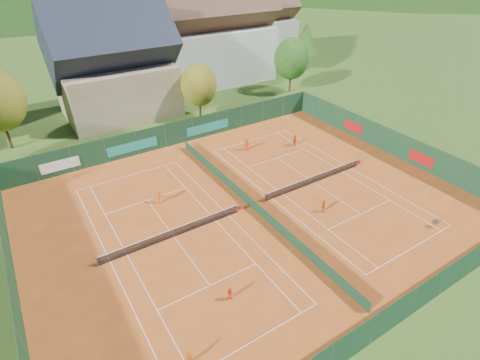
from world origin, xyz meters
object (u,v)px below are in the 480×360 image
at_px(player_left_near, 189,358).
at_px(player_right_far_a, 247,144).
at_px(player_left_far, 159,196).
at_px(player_left_mid, 230,294).
at_px(ball_hopper, 435,222).
at_px(player_right_far_b, 295,140).
at_px(hotel_block_b, 253,27).
at_px(hotel_block_a, 212,38).
at_px(chalet, 114,68).
at_px(player_right_near, 323,206).

relative_size(player_left_near, player_right_far_a, 0.82).
bearing_deg(player_left_far, player_left_near, 96.83).
bearing_deg(player_left_far, player_left_mid, 111.97).
height_order(ball_hopper, player_right_far_b, player_right_far_b).
height_order(hotel_block_b, player_left_mid, hotel_block_b).
bearing_deg(player_right_far_a, player_left_near, 38.46).
bearing_deg(player_left_far, hotel_block_b, -110.71).
height_order(hotel_block_b, ball_hopper, hotel_block_b).
height_order(player_left_far, player_right_far_a, player_left_far).
xyz_separation_m(hotel_block_a, player_left_far, (-23.13, -30.62, -6.60)).
xyz_separation_m(player_left_far, player_right_far_b, (18.83, 2.41, -0.07)).
distance_m(hotel_block_a, player_left_near, 55.19).
xyz_separation_m(hotel_block_a, player_right_far_b, (-4.30, -28.21, -6.67)).
relative_size(hotel_block_b, player_right_far_b, 12.18).
distance_m(player_left_near, player_right_far_a, 27.73).
xyz_separation_m(hotel_block_b, player_left_near, (-41.96, -55.10, -5.99)).
bearing_deg(chalet, hotel_block_b, 22.99).
height_order(hotel_block_b, player_right_far_a, hotel_block_b).
height_order(player_right_near, player_right_far_b, player_right_far_b).
height_order(ball_hopper, player_left_far, player_left_far).
bearing_deg(player_right_far_a, player_left_mid, 42.66).
bearing_deg(chalet, player_right_far_a, -65.68).
height_order(player_left_near, player_left_mid, player_left_near).
relative_size(hotel_block_a, player_right_near, 16.15).
bearing_deg(ball_hopper, hotel_block_b, 71.95).
height_order(player_left_mid, player_right_far_a, player_right_far_a).
xyz_separation_m(player_right_near, player_right_far_a, (0.82, 14.23, 0.10)).
bearing_deg(hotel_block_b, player_right_far_a, -125.17).
bearing_deg(player_left_mid, chalet, 104.29).
xyz_separation_m(chalet, ball_hopper, (15.01, -41.19, -6.07)).
relative_size(hotel_block_a, player_right_far_a, 14.13).
relative_size(player_left_mid, player_right_near, 0.89).
bearing_deg(hotel_block_b, hotel_block_a, -150.26).
relative_size(chalet, player_left_far, 10.41).
bearing_deg(player_right_far_b, player_right_near, 29.55).
distance_m(player_left_near, player_right_far_b, 30.27).
distance_m(ball_hopper, player_left_mid, 19.63).
bearing_deg(player_right_far_b, ball_hopper, 58.82).
relative_size(hotel_block_b, player_right_far_a, 11.30).
relative_size(chalet, player_right_far_b, 11.42).
xyz_separation_m(hotel_block_a, player_left_mid, (-23.41, -44.35, -6.79)).
height_order(player_left_far, player_right_near, player_left_far).
height_order(hotel_block_a, hotel_block_b, hotel_block_a).
xyz_separation_m(player_left_near, player_right_near, (17.18, 6.87, 0.04)).
bearing_deg(player_right_far_b, player_left_far, -24.84).
bearing_deg(ball_hopper, player_right_near, 134.29).
xyz_separation_m(hotel_block_a, player_left_near, (-27.96, -47.10, -6.76)).
distance_m(chalet, player_right_far_b, 27.28).
bearing_deg(player_right_far_a, ball_hopper, 94.66).
distance_m(hotel_block_a, player_left_mid, 50.60).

